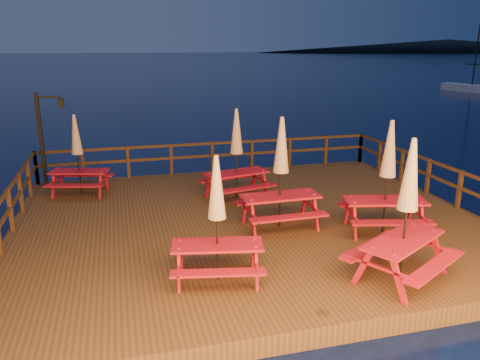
{
  "coord_description": "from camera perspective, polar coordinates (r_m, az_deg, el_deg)",
  "views": [
    {
      "loc": [
        -3.18,
        -11.07,
        4.85
      ],
      "look_at": [
        -0.1,
        0.6,
        1.31
      ],
      "focal_mm": 35.0,
      "sensor_mm": 36.0,
      "label": 1
    }
  ],
  "objects": [
    {
      "name": "sailboat",
      "position": [
        54.17,
        26.74,
        9.89
      ],
      "size": [
        2.82,
        7.61,
        11.15
      ],
      "rotation": [
        0.0,
        0.0,
        0.21
      ],
      "color": "white",
      "rests_on": "ground"
    },
    {
      "name": "picnic_table_5",
      "position": [
        11.44,
        5.0,
        1.05
      ],
      "size": [
        1.97,
        1.63,
        2.78
      ],
      "rotation": [
        0.0,
        0.0,
        0.02
      ],
      "color": "maroon",
      "rests_on": "deck"
    },
    {
      "name": "deck_piles",
      "position": [
        12.61,
        1.14,
        -7.75
      ],
      "size": [
        11.44,
        9.44,
        1.4
      ],
      "color": "black",
      "rests_on": "ground"
    },
    {
      "name": "railing",
      "position": [
        13.74,
        -0.85,
        0.78
      ],
      "size": [
        11.8,
        9.75,
        1.1
      ],
      "color": "black",
      "rests_on": "deck"
    },
    {
      "name": "picnic_table_0",
      "position": [
        11.63,
        17.53,
        0.52
      ],
      "size": [
        2.24,
        1.99,
        2.75
      ],
      "rotation": [
        0.0,
        0.0,
        -0.24
      ],
      "color": "maroon",
      "rests_on": "deck"
    },
    {
      "name": "headland_right",
      "position": [
        305.82,
        24.03,
        14.74
      ],
      "size": [
        230.4,
        86.4,
        7.0
      ],
      "primitive_type": "ellipsoid",
      "color": "black",
      "rests_on": "ground"
    },
    {
      "name": "picnic_table_2",
      "position": [
        8.85,
        -2.83,
        -4.55
      ],
      "size": [
        1.99,
        1.75,
        2.5
      ],
      "rotation": [
        0.0,
        0.0,
        -0.19
      ],
      "color": "maroon",
      "rests_on": "deck"
    },
    {
      "name": "ground",
      "position": [
        12.5,
        1.15,
        -6.49
      ],
      "size": [
        500.0,
        500.0,
        0.0
      ],
      "primitive_type": "plane",
      "color": "black",
      "rests_on": "ground"
    },
    {
      "name": "picnic_table_1",
      "position": [
        14.89,
        -19.2,
        3.08
      ],
      "size": [
        2.01,
        1.8,
        2.44
      ],
      "rotation": [
        0.0,
        0.0,
        -0.27
      ],
      "color": "maroon",
      "rests_on": "deck"
    },
    {
      "name": "lamp_post",
      "position": [
        16.0,
        -22.62,
        5.54
      ],
      "size": [
        0.85,
        0.18,
        3.0
      ],
      "color": "black",
      "rests_on": "deck"
    },
    {
      "name": "deck",
      "position": [
        12.42,
        1.16,
        -5.64
      ],
      "size": [
        12.0,
        10.0,
        0.4
      ],
      "primitive_type": "cube",
      "color": "#422E15",
      "rests_on": "ground"
    },
    {
      "name": "picnic_table_3",
      "position": [
        13.62,
        -0.43,
        3.35
      ],
      "size": [
        2.15,
        1.9,
        2.67
      ],
      "rotation": [
        0.0,
        0.0,
        0.21
      ],
      "color": "maroon",
      "rests_on": "deck"
    },
    {
      "name": "picnic_table_4",
      "position": [
        9.37,
        19.69,
        -3.28
      ],
      "size": [
        2.5,
        2.37,
        2.8
      ],
      "rotation": [
        0.0,
        0.0,
        0.52
      ],
      "color": "maroon",
      "rests_on": "deck"
    }
  ]
}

